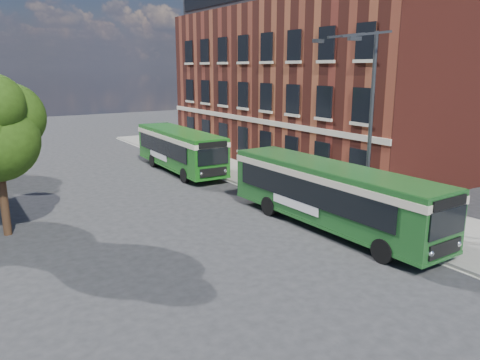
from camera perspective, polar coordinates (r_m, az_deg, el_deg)
ground at (r=21.98m, az=1.68°, el=-6.17°), size 120.00×120.00×0.00m
pavement at (r=32.12m, az=3.97°, el=0.31°), size 6.00×48.00×0.15m
kerb_line at (r=30.46m, az=-0.65°, el=-0.52°), size 0.12×48.00×0.01m
brick_office at (r=38.79m, az=9.07°, el=12.74°), size 12.10×26.00×14.20m
street_lamp at (r=22.52m, az=15.01°, el=6.40°), size 2.96×2.38×9.00m
bus_stop_sign at (r=22.35m, az=19.97°, el=-2.62°), size 0.35×0.08×2.52m
bus_front at (r=22.16m, az=10.97°, el=-1.29°), size 2.87×12.12×3.02m
bus_rear at (r=34.21m, az=-7.36°, el=4.05°), size 2.94×10.75×3.02m
pedestrian_a at (r=24.24m, az=15.08°, el=-2.23°), size 0.76×0.68×1.73m
pedestrian_b at (r=22.19m, az=20.80°, el=-3.97°), size 0.90×0.71×1.85m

